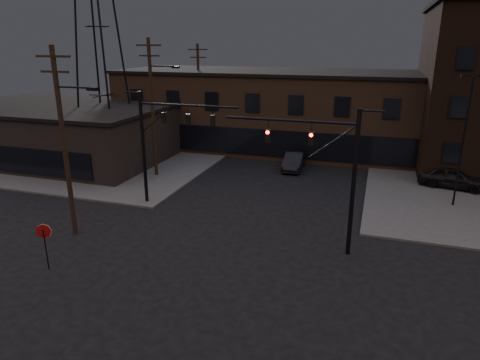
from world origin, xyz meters
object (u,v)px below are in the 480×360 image
at_px(traffic_signal_near, 332,166).
at_px(traffic_signal_far, 159,136).
at_px(stop_sign, 44,236).
at_px(parked_car_lot_a, 453,177).
at_px(car_crossing, 294,161).

distance_m(traffic_signal_near, traffic_signal_far, 12.57).
distance_m(traffic_signal_far, stop_sign, 10.55).
distance_m(traffic_signal_near, stop_sign, 15.17).
distance_m(stop_sign, parked_car_lot_a, 29.45).
relative_size(stop_sign, parked_car_lot_a, 0.49).
height_order(stop_sign, parked_car_lot_a, stop_sign).
bearing_deg(parked_car_lot_a, stop_sign, 145.38).
distance_m(parked_car_lot_a, car_crossing, 13.15).
bearing_deg(stop_sign, traffic_signal_near, 25.90).
xyz_separation_m(parked_car_lot_a, car_crossing, (-13.03, 1.76, -0.25)).
xyz_separation_m(traffic_signal_far, stop_sign, (-1.28, -9.99, -3.17)).
height_order(parked_car_lot_a, car_crossing, parked_car_lot_a).
bearing_deg(traffic_signal_near, stop_sign, -154.10).
distance_m(traffic_signal_near, car_crossing, 16.73).
relative_size(traffic_signal_near, stop_sign, 3.23).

